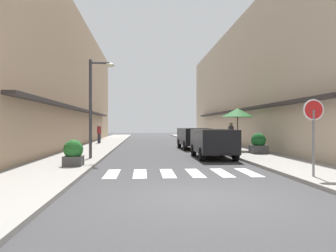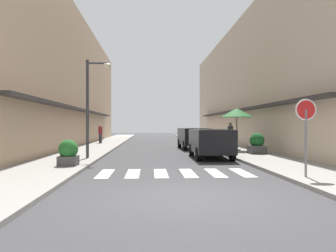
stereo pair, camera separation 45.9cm
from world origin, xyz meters
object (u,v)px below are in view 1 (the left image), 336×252
parked_car_mid (193,136)px  planter_corner (73,153)px  parked_car_near (213,140)px  round_street_sign (314,117)px  pedestrian_walking_far (99,133)px  planter_midblock (259,144)px  cafe_umbrella (238,113)px  pedestrian_walking_near (231,135)px  street_lamp (95,97)px

parked_car_mid → planter_corner: parked_car_mid is taller
parked_car_near → round_street_sign: (1.62, -6.87, 0.98)m
pedestrian_walking_far → planter_corner: bearing=-81.4°
parked_car_mid → planter_midblock: parked_car_mid is taller
cafe_umbrella → pedestrian_walking_near: bearing=108.9°
street_lamp → planter_midblock: size_ratio=4.13×
street_lamp → pedestrian_walking_far: size_ratio=2.83×
cafe_umbrella → pedestrian_walking_far: size_ratio=1.60×
round_street_sign → planter_corner: bearing=157.3°
pedestrian_walking_near → pedestrian_walking_far: bearing=112.1°
planter_midblock → cafe_umbrella: bearing=100.2°
planter_midblock → parked_car_near: bearing=-155.0°
parked_car_mid → planter_midblock: 6.07m
parked_car_near → planter_corner: size_ratio=4.04×
round_street_sign → pedestrian_walking_far: bearing=114.7°
planter_corner → planter_midblock: 10.23m
planter_corner → pedestrian_walking_far: 16.22m
parked_car_mid → street_lamp: street_lamp is taller
parked_car_mid → street_lamp: (-5.78, -7.37, 2.08)m
round_street_sign → street_lamp: size_ratio=0.51×
round_street_sign → cafe_umbrella: size_ratio=0.90×
round_street_sign → street_lamp: bearing=140.1°
pedestrian_walking_near → pedestrian_walking_far: (-9.41, 8.07, -0.05)m
parked_car_mid → planter_midblock: (2.79, -5.38, -0.27)m
cafe_umbrella → planter_corner: bearing=-138.9°
round_street_sign → street_lamp: street_lamp is taller
pedestrian_walking_near → round_street_sign: bearing=-119.6°
cafe_umbrella → pedestrian_walking_far: bearing=137.8°
cafe_umbrella → pedestrian_walking_near: (-0.23, 0.68, -1.41)m
pedestrian_walking_far → parked_car_near: bearing=-55.2°
parked_car_near → parked_car_mid: bearing=90.0°
planter_corner → planter_midblock: planter_midblock is taller
planter_midblock → pedestrian_walking_far: 15.13m
parked_car_near → cafe_umbrella: cafe_umbrella is taller
parked_car_near → planter_corner: 7.16m
parked_car_near → planter_midblock: (2.79, 1.30, -0.27)m
parked_car_near → pedestrian_walking_near: (2.10, 4.49, 0.11)m
parked_car_near → pedestrian_walking_far: (-7.30, 12.57, 0.06)m
parked_car_near → street_lamp: size_ratio=0.87×
parked_car_mid → round_street_sign: bearing=-83.2°
parked_car_mid → parked_car_near: bearing=-90.0°
planter_corner → planter_midblock: bearing=28.7°
cafe_umbrella → pedestrian_walking_far: (-9.64, 8.75, -1.46)m
cafe_umbrella → pedestrian_walking_near: cafe_umbrella is taller
parked_car_mid → round_street_sign: (1.62, -13.55, 0.98)m
round_street_sign → cafe_umbrella: bearing=86.2°
round_street_sign → cafe_umbrella: 10.72m
parked_car_mid → pedestrian_walking_near: bearing=-46.1°
street_lamp → cafe_umbrella: size_ratio=1.77×
cafe_umbrella → round_street_sign: bearing=-93.8°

